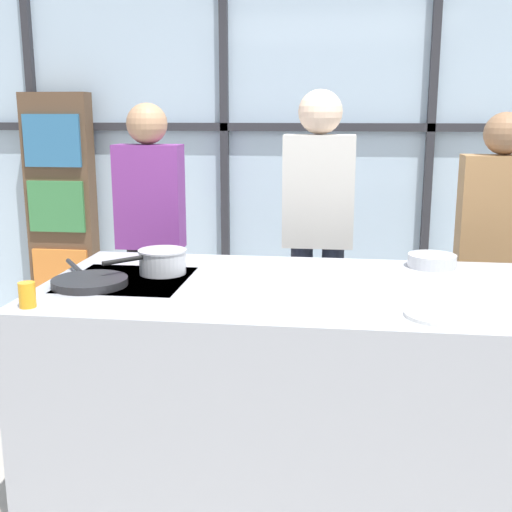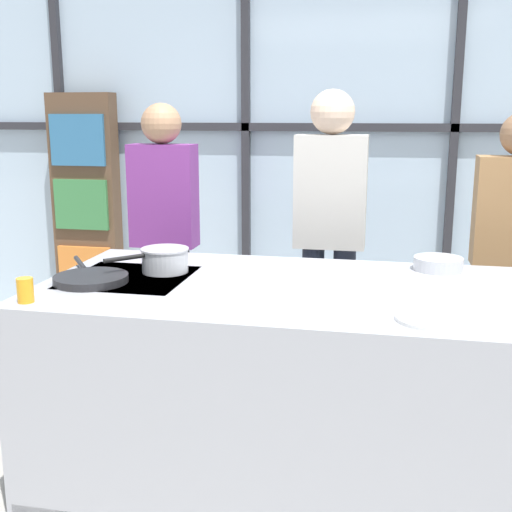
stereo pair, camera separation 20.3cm
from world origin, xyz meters
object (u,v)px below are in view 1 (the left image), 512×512
at_px(white_plate, 439,315).
at_px(mixing_bowl, 432,260).
at_px(spectator_center_left, 318,221).
at_px(juice_glass_near, 27,295).
at_px(spectator_center_right, 496,242).
at_px(saucepan, 162,261).
at_px(frying_pan, 89,281).
at_px(spectator_far_left, 151,225).

height_order(white_plate, mixing_bowl, mixing_bowl).
height_order(spectator_center_left, juice_glass_near, spectator_center_left).
distance_m(white_plate, mixing_bowl, 0.79).
bearing_deg(spectator_center_left, spectator_center_right, -180.00).
height_order(spectator_center_left, saucepan, spectator_center_left).
xyz_separation_m(frying_pan, juice_glass_near, (-0.11, -0.33, 0.03)).
distance_m(spectator_center_left, juice_glass_near, 1.81).
height_order(spectator_far_left, saucepan, spectator_far_left).
bearing_deg(frying_pan, saucepan, 43.54).
xyz_separation_m(white_plate, mixing_bowl, (0.08, 0.78, 0.03)).
xyz_separation_m(saucepan, white_plate, (1.16, -0.49, -0.05)).
distance_m(spectator_center_right, saucepan, 1.91).
xyz_separation_m(spectator_center_left, spectator_center_right, (1.00, 0.00, -0.10)).
relative_size(frying_pan, saucepan, 1.50).
height_order(spectator_far_left, spectator_center_right, spectator_far_left).
height_order(spectator_center_right, white_plate, spectator_center_right).
relative_size(spectator_center_left, juice_glass_near, 18.29).
distance_m(spectator_center_right, white_plate, 1.49).
height_order(spectator_far_left, juice_glass_near, spectator_far_left).
height_order(spectator_center_right, juice_glass_near, spectator_center_right).
bearing_deg(spectator_center_right, spectator_far_left, 0.00).
relative_size(saucepan, juice_glass_near, 3.47).
distance_m(spectator_center_right, juice_glass_near, 2.52).
bearing_deg(mixing_bowl, spectator_far_left, 158.54).
xyz_separation_m(saucepan, juice_glass_near, (-0.36, -0.57, -0.01)).
relative_size(saucepan, mixing_bowl, 1.48).
relative_size(spectator_center_left, spectator_center_right, 1.07).
distance_m(spectator_far_left, saucepan, 0.96).
distance_m(spectator_far_left, spectator_center_right, 2.00).
xyz_separation_m(saucepan, mixing_bowl, (1.24, 0.29, -0.03)).
distance_m(frying_pan, saucepan, 0.35).
distance_m(spectator_center_right, frying_pan, 2.24).
relative_size(spectator_far_left, mixing_bowl, 7.47).
bearing_deg(frying_pan, white_plate, -9.98).
xyz_separation_m(frying_pan, saucepan, (0.25, 0.24, 0.04)).
relative_size(spectator_far_left, juice_glass_near, 17.56).
xyz_separation_m(spectator_center_left, white_plate, (0.49, -1.40, -0.10)).
bearing_deg(spectator_far_left, spectator_center_left, -180.00).
distance_m(frying_pan, juice_glass_near, 0.35).
bearing_deg(spectator_center_left, spectator_far_left, 0.00).
height_order(spectator_center_left, spectator_center_right, spectator_center_left).
bearing_deg(spectator_center_left, mixing_bowl, 132.56).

